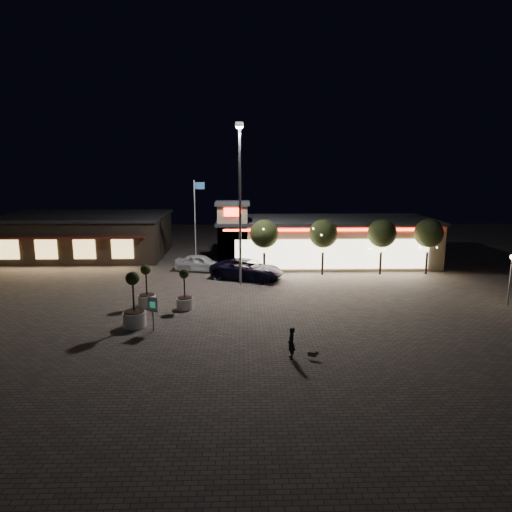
{
  "coord_description": "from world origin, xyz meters",
  "views": [
    {
      "loc": [
        2.3,
        -26.94,
        9.25
      ],
      "look_at": [
        3.17,
        6.0,
        2.67
      ],
      "focal_mm": 32.0,
      "sensor_mm": 36.0,
      "label": 1
    }
  ],
  "objects_px": {
    "pickup_truck": "(247,269)",
    "pedestrian": "(291,343)",
    "white_sedan": "(201,263)",
    "valet_sign": "(153,307)",
    "planter_mid": "(134,310)",
    "planter_left": "(147,294)"
  },
  "relations": [
    {
      "from": "pedestrian",
      "to": "planter_mid",
      "type": "distance_m",
      "value": 9.85
    },
    {
      "from": "planter_left",
      "to": "planter_mid",
      "type": "distance_m",
      "value": 3.89
    },
    {
      "from": "pickup_truck",
      "to": "pedestrian",
      "type": "xyz_separation_m",
      "value": [
        2.03,
        -15.75,
        -0.05
      ]
    },
    {
      "from": "pickup_truck",
      "to": "planter_mid",
      "type": "relative_size",
      "value": 1.82
    },
    {
      "from": "pedestrian",
      "to": "planter_left",
      "type": "bearing_deg",
      "value": -141.81
    },
    {
      "from": "pickup_truck",
      "to": "pedestrian",
      "type": "distance_m",
      "value": 15.88
    },
    {
      "from": "white_sedan",
      "to": "pedestrian",
      "type": "xyz_separation_m",
      "value": [
        6.13,
        -18.73,
        0.02
      ]
    },
    {
      "from": "planter_mid",
      "to": "valet_sign",
      "type": "bearing_deg",
      "value": -29.63
    },
    {
      "from": "white_sedan",
      "to": "planter_mid",
      "type": "height_order",
      "value": "planter_mid"
    },
    {
      "from": "pickup_truck",
      "to": "planter_left",
      "type": "relative_size",
      "value": 2.11
    },
    {
      "from": "white_sedan",
      "to": "valet_sign",
      "type": "bearing_deg",
      "value": -173.89
    },
    {
      "from": "planter_left",
      "to": "valet_sign",
      "type": "distance_m",
      "value": 4.79
    },
    {
      "from": "pickup_truck",
      "to": "planter_left",
      "type": "bearing_deg",
      "value": 160.47
    },
    {
      "from": "pedestrian",
      "to": "valet_sign",
      "type": "distance_m",
      "value": 8.46
    },
    {
      "from": "white_sedan",
      "to": "valet_sign",
      "type": "relative_size",
      "value": 2.26
    },
    {
      "from": "pedestrian",
      "to": "planter_mid",
      "type": "height_order",
      "value": "planter_mid"
    },
    {
      "from": "planter_left",
      "to": "planter_mid",
      "type": "height_order",
      "value": "planter_mid"
    },
    {
      "from": "valet_sign",
      "to": "planter_left",
      "type": "bearing_deg",
      "value": 105.9
    },
    {
      "from": "white_sedan",
      "to": "planter_mid",
      "type": "distance_m",
      "value": 14.27
    },
    {
      "from": "white_sedan",
      "to": "valet_sign",
      "type": "height_order",
      "value": "valet_sign"
    },
    {
      "from": "pickup_truck",
      "to": "white_sedan",
      "type": "relative_size",
      "value": 1.35
    },
    {
      "from": "pedestrian",
      "to": "white_sedan",
      "type": "bearing_deg",
      "value": -169.25
    }
  ]
}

